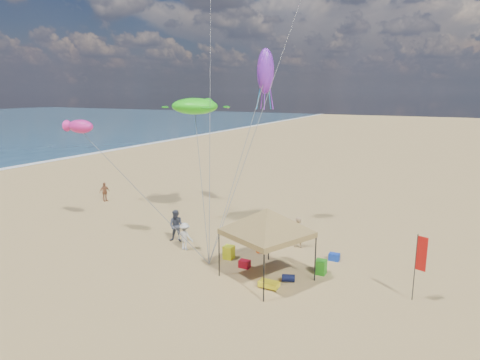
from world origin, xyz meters
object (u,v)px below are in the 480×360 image
(chair_green, at_px, (321,267))
(cooler_red, at_px, (245,264))
(cooler_blue, at_px, (334,257))
(person_far_a, at_px, (105,192))
(chair_yellow, at_px, (229,252))
(beach_cart, at_px, (269,284))
(person_near_c, at_px, (185,236))
(canopy_tent, at_px, (267,211))
(person_near_a, at_px, (298,232))
(feather_flag, at_px, (420,257))
(person_near_b, at_px, (177,226))

(chair_green, bearing_deg, cooler_red, -164.27)
(cooler_blue, relative_size, person_far_a, 0.35)
(cooler_blue, height_order, chair_yellow, chair_yellow)
(beach_cart, xyz_separation_m, person_near_c, (-5.99, 2.16, 0.58))
(canopy_tent, distance_m, beach_cart, 3.27)
(person_near_a, relative_size, person_near_c, 1.15)
(canopy_tent, height_order, feather_flag, canopy_tent)
(cooler_red, bearing_deg, chair_green, 15.73)
(feather_flag, distance_m, cooler_blue, 5.31)
(feather_flag, height_order, person_near_a, feather_flag)
(person_near_a, height_order, person_far_a, person_near_a)
(cooler_blue, relative_size, chair_yellow, 0.77)
(chair_green, bearing_deg, cooler_blue, 84.93)
(beach_cart, distance_m, person_near_c, 6.40)
(beach_cart, bearing_deg, chair_yellow, 146.06)
(canopy_tent, bearing_deg, feather_flag, 7.25)
(chair_yellow, bearing_deg, feather_flag, -2.85)
(chair_yellow, xyz_separation_m, person_near_a, (2.70, 3.22, 0.55))
(person_near_a, bearing_deg, cooler_blue, 149.80)
(chair_yellow, height_order, person_far_a, person_far_a)
(cooler_red, relative_size, chair_yellow, 0.77)
(canopy_tent, bearing_deg, chair_yellow, 154.66)
(cooler_red, height_order, chair_green, chair_green)
(cooler_blue, distance_m, chair_green, 1.93)
(feather_flag, bearing_deg, cooler_red, -178.58)
(feather_flag, distance_m, person_far_a, 24.58)
(canopy_tent, height_order, cooler_red, canopy_tent)
(canopy_tent, xyz_separation_m, beach_cart, (0.51, -0.89, -3.11))
(person_near_b, bearing_deg, beach_cart, -42.78)
(cooler_blue, relative_size, person_near_c, 0.34)
(cooler_red, bearing_deg, beach_cart, -37.52)
(cooler_red, distance_m, chair_green, 3.76)
(canopy_tent, xyz_separation_m, chair_green, (2.15, 1.65, -2.96))
(cooler_blue, xyz_separation_m, person_near_a, (-2.34, 0.94, 0.71))
(canopy_tent, bearing_deg, person_far_a, 157.52)
(person_near_c, bearing_deg, person_far_a, -27.62)
(feather_flag, distance_m, beach_cart, 6.48)
(cooler_blue, bearing_deg, beach_cart, -112.04)
(person_near_b, bearing_deg, chair_green, -23.10)
(cooler_blue, height_order, chair_green, chair_green)
(canopy_tent, relative_size, cooler_red, 10.87)
(person_near_a, bearing_deg, chair_yellow, 41.85)
(person_near_c, distance_m, person_far_a, 13.12)
(chair_green, distance_m, beach_cart, 3.02)
(chair_green, bearing_deg, person_near_a, 127.18)
(feather_flag, bearing_deg, person_far_a, 165.14)
(feather_flag, distance_m, cooler_red, 8.17)
(chair_green, bearing_deg, person_near_c, -177.15)
(person_near_b, distance_m, person_near_c, 1.49)
(feather_flag, relative_size, person_near_a, 1.64)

